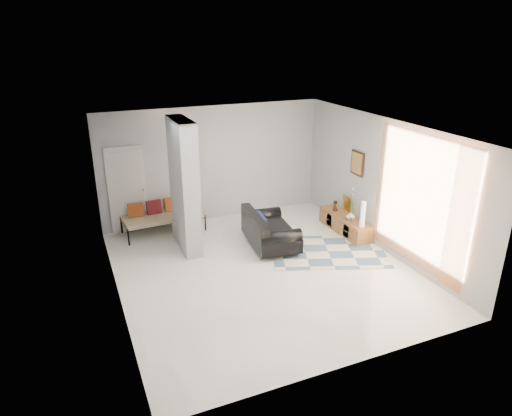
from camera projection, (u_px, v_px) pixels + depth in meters
name	position (u px, v px, depth m)	size (l,w,h in m)	color
floor	(263.00, 270.00, 9.03)	(6.00, 6.00, 0.00)	white
ceiling	(264.00, 129.00, 8.01)	(6.00, 6.00, 0.00)	white
wall_back	(214.00, 164.00, 11.09)	(6.00, 6.00, 0.00)	#AFB1B3
wall_front	(357.00, 279.00, 5.95)	(6.00, 6.00, 0.00)	#AFB1B3
wall_left	(111.00, 227.00, 7.51)	(6.00, 6.00, 0.00)	#AFB1B3
wall_right	(384.00, 186.00, 9.52)	(6.00, 6.00, 0.00)	#AFB1B3
partition_column	(184.00, 186.00, 9.49)	(0.35, 1.20, 2.80)	#A4A8AB
hallway_door	(127.00, 190.00, 10.42)	(0.85, 0.06, 2.04)	silver
curtain	(420.00, 202.00, 8.49)	(2.55, 2.55, 0.00)	orange
wall_art	(358.00, 163.00, 10.22)	(0.04, 0.45, 0.55)	#321E0D
media_console	(345.00, 224.00, 10.67)	(0.45, 1.61, 0.80)	brown
loveseat	(268.00, 231.00, 9.92)	(1.07, 1.65, 0.76)	silver
daybed	(162.00, 215.00, 10.60)	(1.88, 0.89, 0.77)	black
area_rug	(328.00, 252.00, 9.76)	(2.39, 1.59, 0.01)	beige
cylinder_lamp	(363.00, 214.00, 9.93)	(0.11, 0.11, 0.58)	white
bronze_figurine	(335.00, 206.00, 10.88)	(0.13, 0.13, 0.25)	black
vase	(351.00, 216.00, 10.33)	(0.20, 0.20, 0.20)	silver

